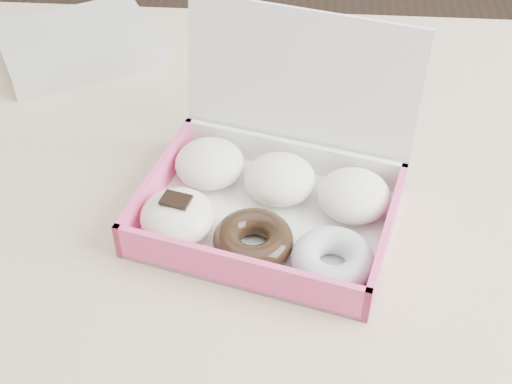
{
  "coord_description": "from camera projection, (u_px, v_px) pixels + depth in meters",
  "views": [
    {
      "loc": [
        -0.05,
        -0.69,
        1.33
      ],
      "look_at": [
        -0.1,
        -0.11,
        0.8
      ],
      "focal_mm": 50.0,
      "sensor_mm": 36.0,
      "label": 1
    }
  ],
  "objects": [
    {
      "name": "donut_box",
      "position": [
        269.0,
        193.0,
        0.81
      ],
      "size": [
        0.33,
        0.31,
        0.2
      ],
      "rotation": [
        0.0,
        0.0,
        -0.25
      ],
      "color": "white",
      "rests_on": "table"
    },
    {
      "name": "table",
      "position": [
        333.0,
        213.0,
        0.95
      ],
      "size": [
        1.2,
        0.8,
        0.75
      ],
      "color": "tan",
      "rests_on": "ground"
    },
    {
      "name": "newspapers",
      "position": [
        78.0,
        44.0,
        1.09
      ],
      "size": [
        0.28,
        0.27,
        0.04
      ],
      "primitive_type": "cube",
      "rotation": [
        0.0,
        0.0,
        0.51
      ],
      "color": "beige",
      "rests_on": "table"
    }
  ]
}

